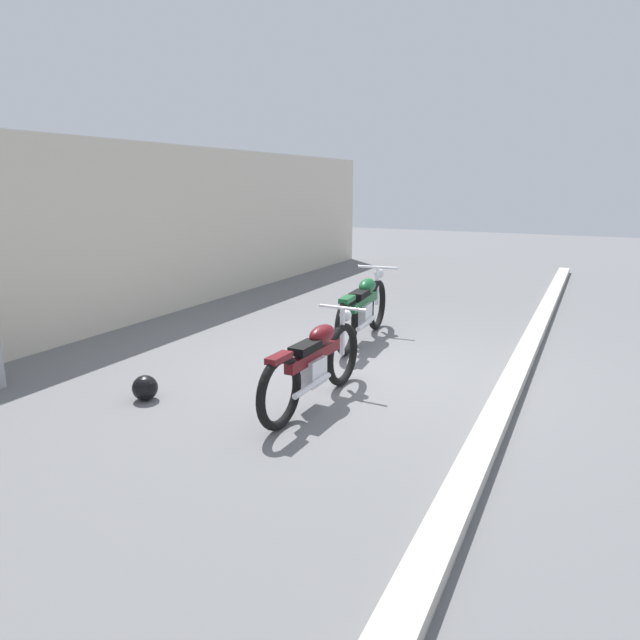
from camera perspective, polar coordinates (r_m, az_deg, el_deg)
ground_plane at (r=6.68m, az=4.96°, el=-4.97°), size 40.00×40.00×0.00m
building_wall at (r=8.83m, az=-21.57°, el=7.94°), size 18.00×0.30×2.77m
curb_strip at (r=6.29m, az=18.97°, el=-6.34°), size 18.00×0.24×0.12m
helmet at (r=5.96m, az=-17.50°, el=-6.65°), size 0.26×0.26×0.26m
motorcycle_maroon at (r=5.49m, az=-0.53°, el=-4.47°), size 1.96×0.55×0.88m
motorcycle_green at (r=7.73m, az=4.49°, el=1.21°), size 2.14×0.60×0.96m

